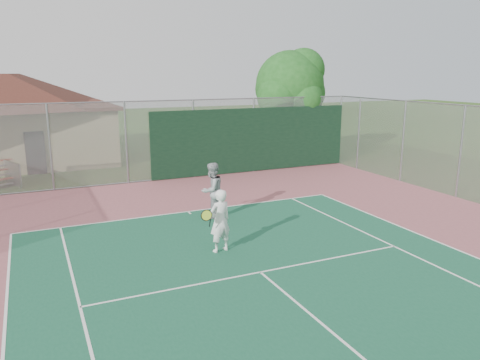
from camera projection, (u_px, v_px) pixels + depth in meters
name	position (u px, v px, depth m)	size (l,w,h in m)	color
back_fence	(196.00, 141.00, 21.03)	(20.08, 0.11, 3.53)	gray
side_fence_right	(403.00, 142.00, 20.23)	(0.08, 9.00, 3.50)	gray
tree	(291.00, 88.00, 24.62)	(4.25, 4.03, 5.93)	#3C2316
player_white_front	(220.00, 221.00, 12.30)	(0.99, 0.60, 1.70)	white
player_grey_back	(212.00, 191.00, 15.19)	(1.11, 1.03, 1.83)	#9FA1A3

